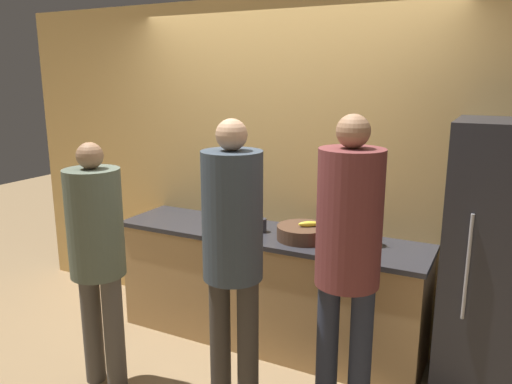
# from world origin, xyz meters

# --- Properties ---
(ground_plane) EXTENTS (14.00, 14.00, 0.00)m
(ground_plane) POSITION_xyz_m (0.00, 0.00, 0.00)
(ground_plane) COLOR #8C704C
(wall_back) EXTENTS (5.20, 0.06, 2.60)m
(wall_back) POSITION_xyz_m (0.00, 0.65, 1.30)
(wall_back) COLOR #E0B266
(wall_back) RESTS_ON ground_plane
(counter) EXTENTS (2.37, 0.63, 0.88)m
(counter) POSITION_xyz_m (0.00, 0.35, 0.44)
(counter) COLOR tan
(counter) RESTS_ON ground_plane
(refrigerator) EXTENTS (0.77, 0.64, 1.78)m
(refrigerator) POSITION_xyz_m (1.63, 0.32, 0.89)
(refrigerator) COLOR #232328
(refrigerator) RESTS_ON ground_plane
(person_left) EXTENTS (0.35, 0.35, 1.63)m
(person_left) POSITION_xyz_m (-0.72, -0.67, 0.97)
(person_left) COLOR #4C4742
(person_left) RESTS_ON ground_plane
(person_center) EXTENTS (0.35, 0.35, 1.79)m
(person_center) POSITION_xyz_m (0.16, -0.48, 1.08)
(person_center) COLOR #38332D
(person_center) RESTS_ON ground_plane
(person_right) EXTENTS (0.36, 0.36, 1.83)m
(person_right) POSITION_xyz_m (0.80, -0.30, 1.11)
(person_right) COLOR #232838
(person_right) RESTS_ON ground_plane
(fruit_bowl) EXTENTS (0.37, 0.37, 0.14)m
(fruit_bowl) POSITION_xyz_m (0.29, 0.30, 0.93)
(fruit_bowl) COLOR #4C3323
(fruit_bowl) RESTS_ON counter
(utensil_crock) EXTENTS (0.12, 0.12, 0.29)m
(utensil_crock) POSITION_xyz_m (0.77, 0.40, 0.95)
(utensil_crock) COLOR #3D424C
(utensil_crock) RESTS_ON counter
(bottle_red) EXTENTS (0.07, 0.07, 0.17)m
(bottle_red) POSITION_xyz_m (0.51, 0.16, 0.95)
(bottle_red) COLOR red
(bottle_red) RESTS_ON counter
(cup_black) EXTENTS (0.08, 0.08, 0.10)m
(cup_black) POSITION_xyz_m (-0.05, 0.33, 0.93)
(cup_black) COLOR #28282D
(cup_black) RESTS_ON counter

